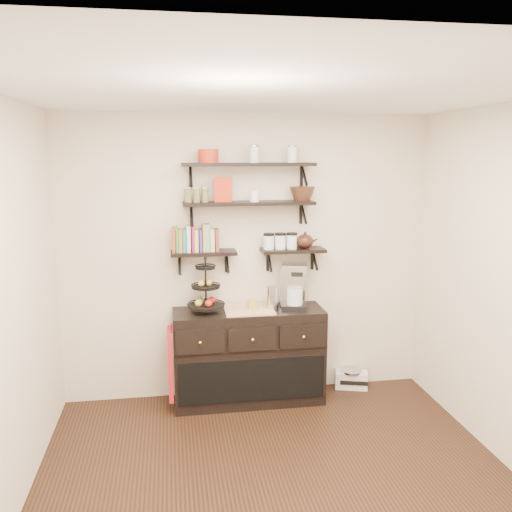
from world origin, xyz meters
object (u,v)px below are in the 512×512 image
object	(u,v)px
sideboard	(249,356)
radio	(351,379)
fruit_stand	(206,294)
coffee_maker	(293,286)

from	to	relation	value
sideboard	radio	distance (m)	1.13
sideboard	radio	xyz separation A→B (m)	(1.06, 0.12, -0.36)
fruit_stand	coffee_maker	size ratio (longest dim) A/B	1.16
sideboard	coffee_maker	xyz separation A→B (m)	(0.43, 0.03, 0.65)
radio	fruit_stand	bearing A→B (deg)	-159.31
sideboard	radio	world-z (taller)	sideboard
fruit_stand	radio	xyz separation A→B (m)	(1.45, 0.12, -0.98)
sideboard	fruit_stand	bearing A→B (deg)	179.49
coffee_maker	radio	world-z (taller)	coffee_maker
radio	sideboard	bearing A→B (deg)	-157.45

